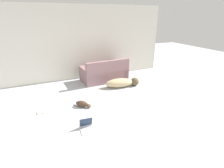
% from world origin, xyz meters
% --- Properties ---
extents(ground_plane, '(20.00, 20.00, 0.00)m').
position_xyz_m(ground_plane, '(0.00, 0.00, 0.00)').
color(ground_plane, '#ADB2B7').
extents(wall_back, '(6.84, 0.06, 2.67)m').
position_xyz_m(wall_back, '(0.00, 3.97, 1.33)').
color(wall_back, silver).
rests_on(wall_back, ground_plane).
extents(couch, '(1.69, 0.97, 0.83)m').
position_xyz_m(couch, '(0.72, 3.31, 0.27)').
color(couch, gray).
rests_on(couch, ground_plane).
extents(dog, '(1.43, 0.54, 0.30)m').
position_xyz_m(dog, '(1.04, 2.48, 0.15)').
color(dog, tan).
rests_on(dog, ground_plane).
extents(cat, '(0.44, 0.40, 0.17)m').
position_xyz_m(cat, '(-0.57, 1.64, 0.08)').
color(cat, '#473323').
rests_on(cat, ground_plane).
extents(laptop_open, '(0.32, 0.35, 0.25)m').
position_xyz_m(laptop_open, '(-0.75, 0.65, 0.08)').
color(laptop_open, '#B7B7BC').
rests_on(laptop_open, ground_plane).
extents(book_cream, '(0.20, 0.13, 0.02)m').
position_xyz_m(book_cream, '(-1.62, 1.76, 0.01)').
color(book_cream, beige).
rests_on(book_cream, ground_plane).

